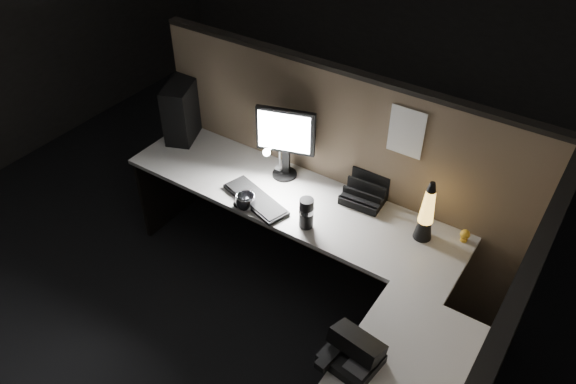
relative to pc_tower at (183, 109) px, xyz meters
The scene contains 17 objects.
floor 1.70m from the pc_tower, 33.35° to the right, with size 6.00×6.00×0.00m, color black.
room_shell 1.58m from the pc_tower, 33.35° to the right, with size 6.00×6.00×6.00m.
partition_back 1.21m from the pc_tower, ahead, with size 2.66×0.06×1.50m, color brown.
partition_right 2.62m from the pc_tower, 15.16° to the right, with size 0.06×1.66×1.50m, color brown.
desk 1.51m from the pc_tower, 21.16° to the right, with size 2.60×1.60×0.73m.
pc_tower is the anchor object (origin of this frame).
monitor 0.89m from the pc_tower, ahead, with size 0.38×0.17×0.50m.
keyboard 0.97m from the pc_tower, 21.22° to the right, with size 0.49×0.16×0.02m, color black.
mouse 0.97m from the pc_tower, 27.67° to the right, with size 0.10×0.07×0.04m, color black.
clip_lamp 0.83m from the pc_tower, ahead, with size 0.05×0.20×0.25m.
organizer 1.46m from the pc_tower, ahead, with size 0.27×0.24×0.20m.
lava_lamp 1.90m from the pc_tower, ahead, with size 0.11×0.11×0.40m.
travel_mug 1.33m from the pc_tower, 15.90° to the right, with size 0.09×0.09×0.20m, color black.
steel_mug 0.99m from the pc_tower, 26.31° to the right, with size 0.13×0.13×0.10m, color silver.
figurine 2.11m from the pc_tower, ahead, with size 0.06×0.06×0.06m, color gold.
pinned_paper 1.67m from the pc_tower, ahead, with size 0.21×0.00×0.30m, color white.
desk_phone 2.21m from the pc_tower, 27.88° to the right, with size 0.28×0.29×0.15m.
Camera 1 is at (1.38, -1.71, 3.01)m, focal length 35.00 mm.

